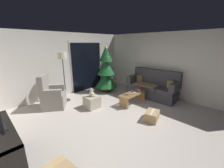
{
  "coord_description": "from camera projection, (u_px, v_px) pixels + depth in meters",
  "views": [
    {
      "loc": [
        -2.55,
        -2.32,
        2.08
      ],
      "look_at": [
        0.4,
        0.7,
        0.85
      ],
      "focal_mm": 22.44,
      "sensor_mm": 36.0,
      "label": 1
    }
  ],
  "objects": [
    {
      "name": "ground_plane",
      "position": [
        119.0,
        121.0,
        3.89
      ],
      "size": [
        7.0,
        7.0,
        0.0
      ],
      "primitive_type": "plane",
      "color": "#BCB2A8"
    },
    {
      "name": "teddy_bear_cream",
      "position": [
        92.0,
        93.0,
        4.57
      ],
      "size": [
        0.22,
        0.21,
        0.29
      ],
      "color": "beige",
      "rests_on": "ottoman"
    },
    {
      "name": "coffee_table",
      "position": [
        133.0,
        97.0,
        4.97
      ],
      "size": [
        1.1,
        0.4,
        0.39
      ],
      "color": "#9E7547",
      "rests_on": "ground"
    },
    {
      "name": "remote_silver",
      "position": [
        132.0,
        94.0,
        4.84
      ],
      "size": [
        0.13,
        0.15,
        0.02
      ],
      "primitive_type": "cube",
      "rotation": [
        0.0,
        0.0,
        3.85
      ],
      "color": "#ADADB2",
      "rests_on": "coffee_table"
    },
    {
      "name": "armchair",
      "position": [
        52.0,
        96.0,
        4.63
      ],
      "size": [
        0.96,
        0.95,
        1.13
      ],
      "color": "gray",
      "rests_on": "ground"
    },
    {
      "name": "floor_lamp",
      "position": [
        63.0,
        60.0,
        4.88
      ],
      "size": [
        0.32,
        0.32,
        1.78
      ],
      "color": "#2D2D30",
      "rests_on": "ground"
    },
    {
      "name": "cardboard_box_taped_mid_floor",
      "position": [
        152.0,
        116.0,
        3.92
      ],
      "size": [
        0.55,
        0.45,
        0.26
      ],
      "color": "tan",
      "rests_on": "ground"
    },
    {
      "name": "patio_door_frame",
      "position": [
        87.0,
        66.0,
        6.33
      ],
      "size": [
        1.6,
        0.02,
        2.2
      ],
      "primitive_type": "cube",
      "color": "silver",
      "rests_on": "ground"
    },
    {
      "name": "wall_right",
      "position": [
        170.0,
        65.0,
        5.45
      ],
      "size": [
        0.12,
        6.0,
        2.5
      ],
      "primitive_type": "cube",
      "color": "silver",
      "rests_on": "ground"
    },
    {
      "name": "cell_phone",
      "position": [
        141.0,
        89.0,
        5.05
      ],
      "size": [
        0.12,
        0.16,
        0.01
      ],
      "primitive_type": "cube",
      "rotation": [
        0.0,
        0.0,
        0.37
      ],
      "color": "black",
      "rests_on": "book_stack"
    },
    {
      "name": "remote_black",
      "position": [
        133.0,
        92.0,
        5.05
      ],
      "size": [
        0.16,
        0.07,
        0.02
      ],
      "primitive_type": "cube",
      "rotation": [
        0.0,
        0.0,
        1.41
      ],
      "color": "black",
      "rests_on": "coffee_table"
    },
    {
      "name": "wall_back",
      "position": [
        64.0,
        65.0,
        5.63
      ],
      "size": [
        5.72,
        0.12,
        2.5
      ],
      "primitive_type": "cube",
      "color": "silver",
      "rests_on": "ground"
    },
    {
      "name": "remote_white",
      "position": [
        135.0,
        93.0,
        4.92
      ],
      "size": [
        0.05,
        0.16,
        0.02
      ],
      "primitive_type": "cube",
      "rotation": [
        0.0,
        0.0,
        3.08
      ],
      "color": "silver",
      "rests_on": "coffee_table"
    },
    {
      "name": "couch",
      "position": [
        152.0,
        87.0,
        5.57
      ],
      "size": [
        0.89,
        1.98,
        1.08
      ],
      "color": "#3D3D42",
      "rests_on": "ground"
    },
    {
      "name": "remote_graphite",
      "position": [
        126.0,
        95.0,
        4.74
      ],
      "size": [
        0.12,
        0.16,
        0.02
      ],
      "primitive_type": "cube",
      "rotation": [
        0.0,
        0.0,
        0.54
      ],
      "color": "#333338",
      "rests_on": "coffee_table"
    },
    {
      "name": "christmas_tree",
      "position": [
        106.0,
        72.0,
        6.08
      ],
      "size": [
        0.97,
        0.98,
        2.03
      ],
      "color": "#4C1E19",
      "rests_on": "ground"
    },
    {
      "name": "patio_door_glass",
      "position": [
        87.0,
        67.0,
        6.33
      ],
      "size": [
        1.5,
        0.02,
        2.1
      ],
      "primitive_type": "cube",
      "color": "black",
      "rests_on": "ground"
    },
    {
      "name": "media_shelf",
      "position": [
        1.0,
        153.0,
        2.26
      ],
      "size": [
        0.4,
        1.4,
        0.79
      ],
      "color": "black",
      "rests_on": "ground"
    },
    {
      "name": "book_stack",
      "position": [
        140.0,
        90.0,
        5.09
      ],
      "size": [
        0.25,
        0.2,
        0.1
      ],
      "color": "#B79333",
      "rests_on": "coffee_table"
    },
    {
      "name": "ottoman",
      "position": [
        92.0,
        102.0,
        4.66
      ],
      "size": [
        0.44,
        0.44,
        0.4
      ],
      "primitive_type": "cube",
      "color": "#B2A893",
      "rests_on": "ground"
    }
  ]
}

